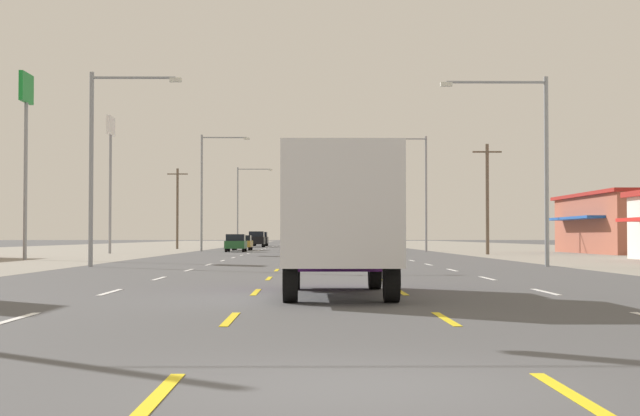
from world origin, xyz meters
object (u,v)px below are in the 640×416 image
(hatchback_center_turn_near, at_px, (312,244))
(streetlight_left_row_2, at_px, (241,200))
(sedan_far_left_midfar, at_px, (242,243))
(pole_sign_left_row_2, at_px, (110,150))
(suv_far_left_distant_b, at_px, (261,239))
(streetlight_left_row_1, at_px, (206,184))
(sedan_inner_right_far, at_px, (349,243))
(streetlight_right_row_2, at_px, (383,206))
(box_truck_center_turn_nearest, at_px, (338,215))
(streetlight_left_row_0, at_px, (101,152))
(hatchback_far_left_mid, at_px, (236,243))
(streetlight_right_row_1, at_px, (423,186))
(pole_sign_left_row_1, at_px, (26,118))
(sedan_inner_right_farthest, at_px, (345,242))
(suv_center_turn_distant_c, at_px, (312,239))
(sedan_far_right_farther, at_px, (380,242))
(suv_far_left_distant_a, at_px, (257,239))
(streetlight_right_row_0, at_px, (533,153))

(hatchback_center_turn_near, relative_size, streetlight_left_row_2, 0.36)
(sedan_far_left_midfar, height_order, pole_sign_left_row_2, pole_sign_left_row_2)
(suv_far_left_distant_b, relative_size, streetlight_left_row_1, 0.46)
(sedan_inner_right_far, height_order, suv_far_left_distant_b, suv_far_left_distant_b)
(pole_sign_left_row_2, height_order, streetlight_right_row_2, pole_sign_left_row_2)
(streetlight_left_row_1, xyz_separation_m, streetlight_left_row_2, (0.05, 43.72, 0.16))
(box_truck_center_turn_nearest, height_order, streetlight_left_row_2, streetlight_left_row_2)
(streetlight_left_row_0, bearing_deg, hatchback_far_left_mid, 86.00)
(box_truck_center_turn_nearest, bearing_deg, streetlight_right_row_1, 81.47)
(pole_sign_left_row_1, xyz_separation_m, streetlight_left_row_1, (7.15, 30.83, -2.11))
(sedan_inner_right_farthest, xyz_separation_m, pole_sign_left_row_2, (-19.71, -29.23, 7.45))
(sedan_inner_right_farthest, distance_m, suv_center_turn_distant_c, 31.47)
(hatchback_center_turn_near, height_order, streetlight_left_row_0, streetlight_left_row_0)
(streetlight_left_row_0, distance_m, streetlight_right_row_2, 89.57)
(box_truck_center_turn_nearest, relative_size, hatchback_far_left_mid, 1.85)
(suv_far_left_distant_b, xyz_separation_m, suv_center_turn_distant_c, (7.27, 1.69, 0.00))
(sedan_far_left_midfar, height_order, streetlight_left_row_2, streetlight_left_row_2)
(streetlight_right_row_2, bearing_deg, streetlight_left_row_1, -113.95)
(pole_sign_left_row_1, xyz_separation_m, streetlight_right_row_2, (26.57, 74.55, -2.70))
(sedan_far_right_farther, distance_m, streetlight_left_row_1, 21.21)
(sedan_inner_right_farthest, xyz_separation_m, streetlight_left_row_0, (-13.22, -62.41, 4.33))
(box_truck_center_turn_nearest, relative_size, pole_sign_left_row_2, 0.66)
(sedan_inner_right_far, relative_size, pole_sign_left_row_2, 0.41)
(suv_far_left_distant_a, relative_size, streetlight_left_row_2, 0.46)
(box_truck_center_turn_nearest, height_order, streetlight_right_row_1, streetlight_right_row_1)
(hatchback_far_left_mid, xyz_separation_m, streetlight_left_row_2, (-2.83, 46.47, 5.47))
(sedan_inner_right_far, bearing_deg, pole_sign_left_row_1, -118.30)
(hatchback_center_turn_near, distance_m, pole_sign_left_row_1, 23.24)
(hatchback_center_turn_near, height_order, suv_center_turn_distant_c, suv_center_turn_distant_c)
(suv_far_left_distant_b, bearing_deg, streetlight_left_row_1, -92.95)
(hatchback_center_turn_near, distance_m, sedan_inner_right_farthest, 35.28)
(sedan_inner_right_far, relative_size, sedan_far_right_farther, 1.00)
(streetlight_left_row_0, height_order, streetlight_left_row_1, streetlight_left_row_1)
(suv_center_turn_distant_c, bearing_deg, sedan_inner_right_farthest, -83.65)
(box_truck_center_turn_nearest, distance_m, pole_sign_left_row_1, 38.32)
(pole_sign_left_row_1, height_order, streetlight_left_row_2, pole_sign_left_row_1)
(streetlight_left_row_2, bearing_deg, box_truck_center_turn_nearest, -84.80)
(hatchback_far_left_mid, relative_size, streetlight_left_row_0, 0.45)
(pole_sign_left_row_1, xyz_separation_m, streetlight_right_row_0, (26.43, -12.90, -3.12))
(streetlight_right_row_0, bearing_deg, suv_far_left_distant_b, 100.35)
(sedan_far_left_midfar, distance_m, sedan_far_right_farther, 14.78)
(hatchback_far_left_mid, relative_size, sedan_far_left_midfar, 0.87)
(pole_sign_left_row_1, relative_size, streetlight_left_row_1, 1.03)
(hatchback_center_turn_near, bearing_deg, suv_center_turn_distant_c, 89.77)
(streetlight_left_row_1, bearing_deg, suv_far_left_distant_b, 87.05)
(sedan_far_right_farther, bearing_deg, streetlight_left_row_1, -143.83)
(hatchback_far_left_mid, bearing_deg, suv_far_left_distant_b, 90.45)
(box_truck_center_turn_nearest, distance_m, sedan_far_right_farther, 76.96)
(streetlight_left_row_2, bearing_deg, sedan_far_left_midfar, -85.75)
(sedan_far_right_farther, bearing_deg, suv_center_turn_distant_c, 100.20)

